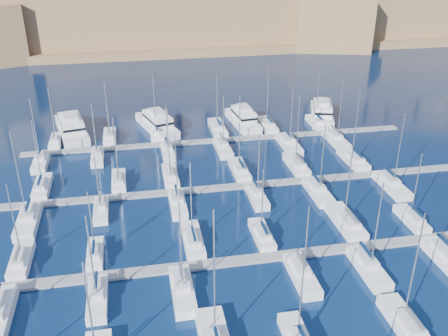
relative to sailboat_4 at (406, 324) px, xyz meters
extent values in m
plane|color=#020E32|center=(-11.02, 28.48, -0.76)|extent=(600.00, 600.00, 0.00)
cube|color=slate|center=(-11.02, 16.48, -0.56)|extent=(84.00, 2.00, 0.40)
cube|color=slate|center=(-11.02, 38.48, -0.56)|extent=(84.00, 2.00, 0.40)
cube|color=slate|center=(-11.02, 60.48, -0.56)|extent=(84.00, 2.00, 0.40)
cylinder|color=#9EA0A8|center=(-35.19, 0.79, 6.88)|extent=(0.18, 0.18, 12.52)
cylinder|color=#9EA0A8|center=(-22.39, 1.52, 8.89)|extent=(0.18, 0.18, 16.40)
cylinder|color=#9EA0A8|center=(-13.17, 0.18, 6.19)|extent=(0.18, 0.18, 11.26)
cube|color=white|center=(0.00, 0.11, -0.23)|extent=(2.78, 9.26, 1.66)
cube|color=silver|center=(0.00, -0.81, 0.95)|extent=(1.94, 4.17, 0.70)
cylinder|color=#9EA0A8|center=(0.00, 0.58, 7.65)|extent=(0.18, 0.18, 14.10)
cube|color=#595B60|center=(0.00, -1.27, 2.00)|extent=(0.35, 3.70, 0.35)
cube|color=white|center=(-46.38, 21.83, -0.24)|extent=(2.61, 8.69, 1.63)
cube|color=silver|center=(-46.38, 20.96, 0.92)|extent=(1.83, 3.91, 0.70)
cylinder|color=#9EA0A8|center=(-46.38, 22.26, 6.10)|extent=(0.18, 0.18, 11.06)
cube|color=#595B60|center=(-46.38, 20.53, 1.97)|extent=(0.35, 3.48, 0.35)
cube|color=white|center=(-36.25, 21.20, -0.27)|extent=(2.23, 7.44, 1.57)
cube|color=silver|center=(-36.25, 20.46, 0.86)|extent=(1.56, 3.35, 0.70)
cylinder|color=#9EA0A8|center=(-36.25, 21.58, 5.15)|extent=(0.18, 0.18, 9.28)
cube|color=#071B39|center=(-36.25, 20.09, 1.91)|extent=(0.35, 2.98, 0.35)
cube|color=white|center=(-22.16, 22.07, -0.23)|extent=(2.75, 9.18, 1.66)
cube|color=silver|center=(-22.16, 21.15, 0.95)|extent=(1.93, 4.13, 0.70)
cylinder|color=#9EA0A8|center=(-22.16, 22.53, 6.53)|extent=(0.18, 0.18, 11.87)
cube|color=#071B39|center=(-22.16, 20.70, 2.00)|extent=(0.35, 3.67, 0.35)
cube|color=white|center=(-11.71, 21.54, -0.26)|extent=(2.43, 8.11, 1.61)
cube|color=silver|center=(-11.71, 20.73, 0.89)|extent=(1.70, 3.65, 0.70)
cylinder|color=#9EA0A8|center=(-11.71, 21.95, 5.64)|extent=(0.18, 0.18, 10.19)
cube|color=#071B39|center=(-11.71, 20.32, 1.94)|extent=(0.35, 3.25, 0.35)
cube|color=white|center=(2.24, 22.64, -0.20)|extent=(3.09, 10.32, 1.72)
cube|color=silver|center=(2.24, 21.61, 1.01)|extent=(2.17, 4.64, 0.70)
cylinder|color=#9EA0A8|center=(2.24, 23.16, 7.36)|extent=(0.18, 0.18, 13.42)
cube|color=#595B60|center=(2.24, 21.09, 2.06)|extent=(0.35, 4.13, 0.35)
cube|color=white|center=(12.92, 21.44, -0.26)|extent=(2.37, 7.92, 1.60)
cube|color=silver|center=(12.92, 20.65, 0.89)|extent=(1.66, 3.56, 0.70)
cylinder|color=#9EA0A8|center=(12.92, 21.84, 5.85)|extent=(0.18, 0.18, 10.63)
cube|color=#071B39|center=(12.92, 20.25, 1.94)|extent=(0.35, 3.17, 0.35)
cube|color=white|center=(-35.60, 11.41, -0.26)|extent=(2.44, 8.14, 1.61)
cube|color=silver|center=(-35.60, 12.23, 0.90)|extent=(1.71, 3.66, 0.70)
cylinder|color=#9EA0A8|center=(-35.60, 11.01, 6.40)|extent=(0.18, 0.18, 11.71)
cube|color=#071B39|center=(-35.60, 12.63, 1.95)|extent=(0.35, 3.26, 0.35)
cube|color=white|center=(-24.96, 10.88, -0.23)|extent=(2.76, 9.21, 1.66)
cube|color=silver|center=(-24.96, 11.80, 0.95)|extent=(1.93, 4.14, 0.70)
cylinder|color=#9EA0A8|center=(-24.96, 10.42, 6.92)|extent=(0.18, 0.18, 12.65)
cube|color=#595B60|center=(-24.96, 12.26, 2.00)|extent=(0.35, 3.68, 0.35)
cube|color=white|center=(-8.93, 11.03, -0.24)|extent=(2.67, 8.91, 1.65)
cube|color=silver|center=(-8.93, 11.92, 0.93)|extent=(1.87, 4.01, 0.70)
cylinder|color=#9EA0A8|center=(-8.93, 10.58, 5.68)|extent=(0.18, 0.18, 10.20)
cube|color=#595B60|center=(-8.93, 12.37, 1.98)|extent=(0.35, 3.56, 0.35)
cube|color=white|center=(0.55, 10.89, -0.23)|extent=(2.76, 9.19, 1.66)
cube|color=silver|center=(0.55, 11.81, 0.95)|extent=(1.93, 4.13, 0.70)
cylinder|color=#9EA0A8|center=(0.55, 10.43, 6.93)|extent=(0.18, 0.18, 12.66)
cube|color=#071B39|center=(0.55, 12.27, 2.00)|extent=(0.35, 3.68, 0.35)
cube|color=silver|center=(12.31, 11.19, 1.03)|extent=(2.25, 4.83, 0.70)
cube|color=#071B39|center=(12.31, 11.73, 2.08)|extent=(0.35, 4.29, 0.35)
cube|color=white|center=(-46.41, 43.97, -0.24)|extent=(2.69, 8.97, 1.65)
cube|color=silver|center=(-46.41, 43.07, 0.94)|extent=(1.88, 4.04, 0.70)
cylinder|color=#9EA0A8|center=(-46.41, 44.42, 6.51)|extent=(0.18, 0.18, 11.84)
cube|color=#071B39|center=(-46.41, 42.62, 1.99)|extent=(0.35, 3.59, 0.35)
cube|color=white|center=(-32.92, 43.64, -0.25)|extent=(2.49, 8.32, 1.62)
cube|color=silver|center=(-32.92, 42.81, 0.91)|extent=(1.75, 3.74, 0.70)
cylinder|color=#9EA0A8|center=(-32.92, 44.06, 6.34)|extent=(0.18, 0.18, 11.57)
cube|color=#595B60|center=(-32.92, 42.39, 1.96)|extent=(0.35, 3.33, 0.35)
cube|color=white|center=(-23.44, 43.88, -0.24)|extent=(2.64, 8.79, 1.64)
cube|color=silver|center=(-23.44, 43.00, 0.93)|extent=(1.85, 3.96, 0.70)
cylinder|color=#9EA0A8|center=(-23.44, 44.32, 6.77)|extent=(0.18, 0.18, 12.38)
cube|color=#595B60|center=(-23.44, 42.56, 1.98)|extent=(0.35, 3.52, 0.35)
cube|color=white|center=(-10.19, 44.06, -0.23)|extent=(2.74, 9.15, 1.66)
cube|color=silver|center=(-10.19, 43.14, 0.95)|extent=(1.92, 4.12, 0.70)
cylinder|color=#9EA0A8|center=(-10.19, 44.52, 7.53)|extent=(0.18, 0.18, 13.86)
cube|color=#071B39|center=(-10.19, 42.69, 2.00)|extent=(0.35, 3.66, 0.35)
cube|color=white|center=(1.22, 44.20, -0.22)|extent=(2.83, 9.44, 1.67)
cube|color=silver|center=(1.22, 43.26, 0.96)|extent=(1.98, 4.25, 0.70)
cylinder|color=#9EA0A8|center=(1.22, 44.68, 7.21)|extent=(0.18, 0.18, 13.20)
cube|color=#595B60|center=(1.22, 42.79, 2.01)|extent=(0.35, 3.78, 0.35)
cube|color=white|center=(13.23, 44.47, -0.21)|extent=(2.99, 9.96, 1.70)
cube|color=silver|center=(13.23, 43.47, 0.99)|extent=(2.09, 4.48, 0.70)
cylinder|color=#9EA0A8|center=(13.23, 44.96, 7.38)|extent=(0.18, 0.18, 13.48)
cube|color=#071B39|center=(13.23, 42.97, 2.04)|extent=(0.35, 3.99, 0.35)
cube|color=white|center=(-47.03, 32.29, -0.20)|extent=(3.11, 10.38, 1.72)
cube|color=silver|center=(-47.03, 33.33, 1.01)|extent=(2.18, 4.67, 0.70)
cylinder|color=#9EA0A8|center=(-47.03, 31.77, 8.03)|extent=(0.18, 0.18, 14.74)
cube|color=#071B39|center=(-47.03, 33.85, 2.06)|extent=(0.35, 4.15, 0.35)
cube|color=white|center=(-35.81, 33.59, -0.27)|extent=(2.33, 7.78, 1.59)
cube|color=silver|center=(-35.81, 34.37, 0.88)|extent=(1.63, 3.50, 0.70)
cylinder|color=#9EA0A8|center=(-35.81, 33.20, 5.47)|extent=(0.18, 0.18, 9.89)
cube|color=#595B60|center=(-35.81, 34.76, 1.93)|extent=(0.35, 3.11, 0.35)
cube|color=white|center=(-23.22, 33.14, -0.24)|extent=(2.61, 8.68, 1.63)
cube|color=silver|center=(-23.22, 34.01, 0.92)|extent=(1.82, 3.91, 0.70)
cylinder|color=#9EA0A8|center=(-23.22, 32.71, 6.61)|extent=(0.18, 0.18, 12.08)
cube|color=#071B39|center=(-23.22, 34.44, 1.97)|extent=(0.35, 3.47, 0.35)
cube|color=white|center=(-9.49, 33.28, -0.25)|extent=(2.52, 8.42, 1.62)
cube|color=silver|center=(-9.49, 34.12, 0.91)|extent=(1.77, 3.79, 0.70)
cylinder|color=#9EA0A8|center=(-9.49, 32.86, 6.03)|extent=(0.18, 0.18, 10.94)
cube|color=#071B39|center=(-9.49, 34.54, 1.96)|extent=(0.35, 3.37, 0.35)
cube|color=white|center=(1.49, 32.80, -0.23)|extent=(2.81, 9.37, 1.67)
cube|color=silver|center=(1.49, 33.74, 0.96)|extent=(1.97, 4.22, 0.70)
cylinder|color=#9EA0A8|center=(1.49, 32.33, 6.85)|extent=(0.18, 0.18, 12.48)
cube|color=#071B39|center=(1.49, 34.20, 2.01)|extent=(0.35, 3.75, 0.35)
cube|color=white|center=(15.38, 32.61, -0.22)|extent=(2.93, 9.75, 1.69)
cube|color=silver|center=(15.38, 33.58, 0.98)|extent=(2.05, 4.39, 0.70)
cylinder|color=#9EA0A8|center=(15.38, 32.12, 7.16)|extent=(0.18, 0.18, 13.06)
cube|color=#071B39|center=(15.38, 34.07, 2.03)|extent=(0.35, 3.90, 0.35)
cube|color=white|center=(-46.35, 65.44, -0.26)|extent=(2.37, 7.91, 1.60)
cube|color=silver|center=(-46.35, 64.65, 0.88)|extent=(1.66, 3.56, 0.70)
cylinder|color=#9EA0A8|center=(-46.35, 65.84, 6.20)|extent=(0.18, 0.18, 11.32)
cube|color=#595B60|center=(-46.35, 64.25, 1.93)|extent=(0.35, 3.17, 0.35)
cube|color=white|center=(-34.87, 65.91, -0.24)|extent=(2.65, 8.85, 1.64)
cube|color=silver|center=(-34.87, 65.02, 0.93)|extent=(1.86, 3.98, 0.70)
cylinder|color=#9EA0A8|center=(-34.87, 66.35, 6.44)|extent=(0.18, 0.18, 11.73)
cube|color=#595B60|center=(-34.87, 64.58, 1.98)|extent=(0.35, 3.54, 0.35)
cube|color=white|center=(-24.55, 66.18, -0.23)|extent=(2.82, 9.40, 1.67)
cube|color=silver|center=(-24.55, 65.24, 0.96)|extent=(1.97, 4.23, 0.70)
cylinder|color=#9EA0A8|center=(-24.55, 66.66, 7.00)|extent=(0.18, 0.18, 12.79)
cube|color=#071B39|center=(-24.55, 64.77, 2.01)|extent=(0.35, 3.76, 0.35)
cube|color=white|center=(-10.39, 66.65, -0.20)|extent=(3.10, 10.33, 1.72)
cube|color=silver|center=(-10.39, 65.62, 1.01)|extent=(2.17, 4.65, 0.70)
cylinder|color=#9EA0A8|center=(-10.39, 67.16, 6.58)|extent=(0.18, 0.18, 11.85)
cube|color=#071B39|center=(-10.39, 65.10, 2.06)|extent=(0.35, 4.13, 0.35)
cube|color=white|center=(1.40, 66.34, -0.22)|extent=(2.91, 9.72, 1.69)
cube|color=silver|center=(1.40, 65.37, 0.98)|extent=(2.04, 4.37, 0.70)
cylinder|color=#9EA0A8|center=(1.40, 66.83, 7.03)|extent=(0.18, 0.18, 12.81)
cube|color=#071B39|center=(1.40, 64.88, 2.03)|extent=(0.35, 3.89, 0.35)
cube|color=white|center=(13.27, 65.77, -0.25)|extent=(2.57, 8.57, 1.63)
cube|color=silver|center=(13.27, 64.91, 0.92)|extent=(1.80, 3.86, 0.70)
cylinder|color=#9EA0A8|center=(13.27, 66.20, 6.29)|extent=(0.18, 0.18, 11.45)
cube|color=#071B39|center=(13.27, 64.48, 1.97)|extent=(0.35, 3.43, 0.35)
cube|color=white|center=(-48.10, 54.97, -0.24)|extent=(2.71, 9.02, 1.65)
cube|color=silver|center=(-48.10, 55.88, 0.94)|extent=(1.89, 4.06, 0.70)
cylinder|color=#9EA0A8|center=(-48.10, 54.52, 6.83)|extent=(0.18, 0.18, 12.48)
cube|color=#071B39|center=(-48.10, 56.33, 1.99)|extent=(0.35, 3.61, 0.35)
cube|color=white|center=(-37.15, 55.37, -0.26)|extent=(2.47, 8.22, 1.61)
cube|color=silver|center=(-37.15, 56.19, 0.90)|extent=(1.73, 3.70, 0.70)
cylinder|color=#9EA0A8|center=(-37.15, 54.96, 5.95)|extent=(0.18, 0.18, 10.81)
cube|color=#071B39|center=(-37.15, 56.61, 1.95)|extent=(0.35, 3.29, 0.35)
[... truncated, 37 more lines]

